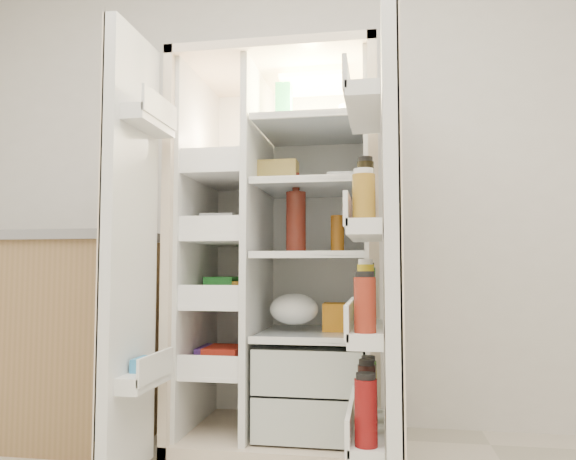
# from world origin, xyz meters

# --- Properties ---
(wall_back) EXTENTS (4.00, 0.02, 2.70)m
(wall_back) POSITION_xyz_m (0.00, 2.00, 1.35)
(wall_back) COLOR silver
(wall_back) RESTS_ON floor
(refrigerator) EXTENTS (0.92, 0.70, 1.80)m
(refrigerator) POSITION_xyz_m (-0.06, 1.65, 0.74)
(refrigerator) COLOR beige
(refrigerator) RESTS_ON floor
(freezer_door) EXTENTS (0.15, 0.40, 1.72)m
(freezer_door) POSITION_xyz_m (-0.57, 1.05, 0.89)
(freezer_door) COLOR white
(freezer_door) RESTS_ON floor
(fridge_door) EXTENTS (0.17, 0.58, 1.72)m
(fridge_door) POSITION_xyz_m (0.41, 0.96, 0.87)
(fridge_door) COLOR white
(fridge_door) RESTS_ON floor
(kitchen_counter) EXTENTS (1.37, 0.73, 0.99)m
(kitchen_counter) POSITION_xyz_m (-1.38, 1.60, 0.50)
(kitchen_counter) COLOR olive
(kitchen_counter) RESTS_ON floor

